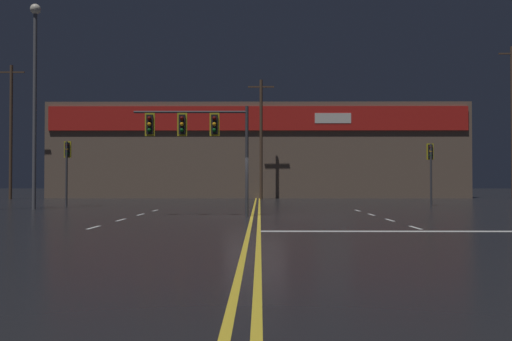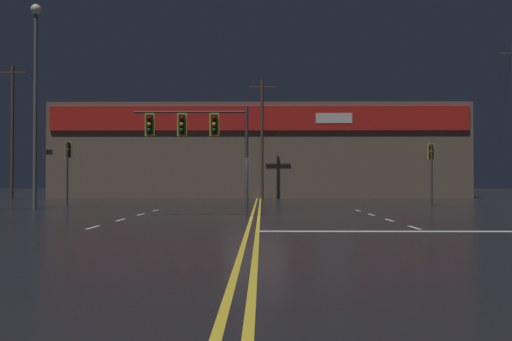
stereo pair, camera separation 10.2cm
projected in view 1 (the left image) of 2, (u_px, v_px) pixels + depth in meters
The scene contains 8 objects.
ground_plane at pixel (255, 217), 23.66m from camera, with size 200.00×200.00×0.00m, color black.
road_markings at pixel (282, 219), 22.29m from camera, with size 15.34×60.00×0.01m.
traffic_signal_median at pixel (196, 131), 24.39m from camera, with size 4.92×0.36×4.71m.
traffic_signal_corner_northeast at pixel (430, 160), 34.73m from camera, with size 0.42×0.36×3.81m.
traffic_signal_corner_northwest at pixel (67, 158), 34.30m from camera, with size 0.42×0.36×3.92m.
streetlight_near_right at pixel (35, 81), 30.65m from camera, with size 0.56×0.56×11.07m.
building_backdrop at pixel (258, 153), 55.37m from camera, with size 37.88×10.23×8.58m.
utility_pole_row at pixel (272, 128), 48.03m from camera, with size 44.54×0.26×12.88m.
Camera 1 is at (0.18, -23.70, 1.47)m, focal length 40.00 mm.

